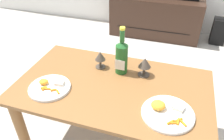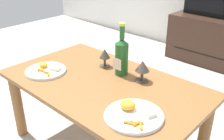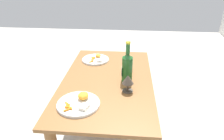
# 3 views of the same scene
# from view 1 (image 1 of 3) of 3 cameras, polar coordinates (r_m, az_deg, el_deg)

# --- Properties ---
(ground_plane) EXTENTS (6.40, 6.40, 0.00)m
(ground_plane) POSITION_cam_1_polar(r_m,az_deg,el_deg) (1.77, 0.15, -16.80)
(ground_plane) COLOR #B7B2A8
(dining_table) EXTENTS (1.22, 0.72, 0.51)m
(dining_table) POSITION_cam_1_polar(r_m,az_deg,el_deg) (1.47, 0.17, -6.57)
(dining_table) COLOR brown
(dining_table) RESTS_ON ground_plane
(tv_stand) EXTENTS (1.18, 0.43, 0.52)m
(tv_stand) POSITION_cam_1_polar(r_m,az_deg,el_deg) (3.15, 11.05, 13.23)
(tv_stand) COLOR #382319
(tv_stand) RESTS_ON ground_plane
(floor_speaker) EXTENTS (0.18, 0.18, 0.33)m
(floor_speaker) POSITION_cam_1_polar(r_m,az_deg,el_deg) (3.22, 25.68, 8.96)
(floor_speaker) COLOR black
(floor_speaker) RESTS_ON ground_plane
(wine_bottle) EXTENTS (0.08, 0.08, 0.33)m
(wine_bottle) POSITION_cam_1_polar(r_m,az_deg,el_deg) (1.46, 2.49, 3.67)
(wine_bottle) COLOR #1E5923
(wine_bottle) RESTS_ON dining_table
(goblet_left) EXTENTS (0.07, 0.07, 0.13)m
(goblet_left) POSITION_cam_1_polar(r_m,az_deg,el_deg) (1.53, -3.04, 3.36)
(goblet_left) COLOR #473D33
(goblet_left) RESTS_ON dining_table
(goblet_right) EXTENTS (0.08, 0.08, 0.13)m
(goblet_right) POSITION_cam_1_polar(r_m,az_deg,el_deg) (1.46, 8.38, 1.60)
(goblet_right) COLOR #473D33
(goblet_right) RESTS_ON dining_table
(dinner_plate_left) EXTENTS (0.26, 0.26, 0.04)m
(dinner_plate_left) POSITION_cam_1_polar(r_m,az_deg,el_deg) (1.43, -15.68, -4.21)
(dinner_plate_left) COLOR white
(dinner_plate_left) RESTS_ON dining_table
(dinner_plate_right) EXTENTS (0.28, 0.28, 0.06)m
(dinner_plate_right) POSITION_cam_1_polar(r_m,az_deg,el_deg) (1.25, 13.92, -10.46)
(dinner_plate_right) COLOR white
(dinner_plate_right) RESTS_ON dining_table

